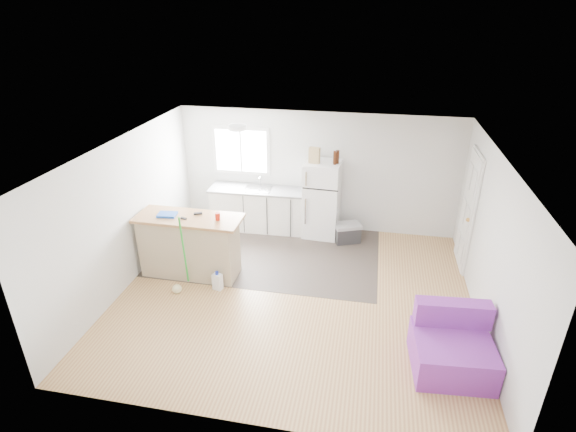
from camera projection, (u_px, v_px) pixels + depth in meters
The scene contains 19 objects.
room at pixel (295, 228), 6.67m from camera, with size 5.51×5.01×2.41m.
vinyl_zone at pixel (269, 252), 8.42m from camera, with size 4.05×2.50×0.00m, color #332B26.
window at pixel (241, 151), 8.99m from camera, with size 1.18×0.06×0.98m.
interior_door at pixel (468, 211), 7.65m from camera, with size 0.11×0.92×2.10m.
ceiling_fixture at pixel (237, 127), 7.44m from camera, with size 0.30×0.30×0.07m, color white.
kitchen_cabinets at pixel (259, 208), 9.14m from camera, with size 1.97×0.66×1.15m.
peninsula at pixel (190, 245), 7.54m from camera, with size 1.76×0.69×1.08m.
refrigerator at pixel (322, 199), 8.76m from camera, with size 0.71×0.67×1.52m.
cooler at pixel (347, 233), 8.72m from camera, with size 0.58×0.50×0.38m.
purple_seat at pixel (452, 348), 5.67m from camera, with size 1.02×0.97×0.79m.
cleaner_jug at pixel (217, 281), 7.28m from camera, with size 0.17×0.14×0.33m.
mop at pixel (179, 279), 7.17m from camera, with size 0.28×0.38×1.39m.
red_cup at pixel (218, 216), 7.19m from camera, with size 0.08×0.08×0.12m, color red.
blue_tray at pixel (167, 215), 7.35m from camera, with size 0.30×0.22×0.04m, color #1346B5.
tool_a at pixel (198, 213), 7.39m from camera, with size 0.14×0.05×0.03m, color black.
tool_b at pixel (184, 218), 7.23m from camera, with size 0.10×0.04×0.03m, color black.
cardboard_box at pixel (314, 155), 8.33m from camera, with size 0.20×0.10×0.30m, color #A0885B.
bottle_left at pixel (335, 158), 8.28m from camera, with size 0.07×0.07×0.25m, color #37180A.
bottle_right at pixel (337, 157), 8.32m from camera, with size 0.07×0.07×0.25m, color #37180A.
Camera 1 is at (1.03, -5.86, 4.22)m, focal length 28.00 mm.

